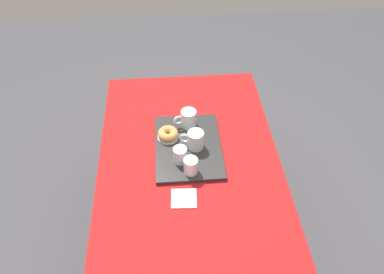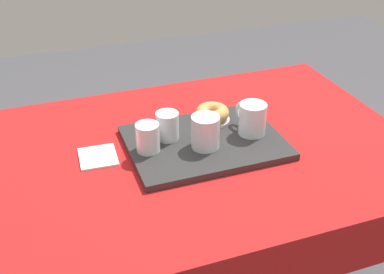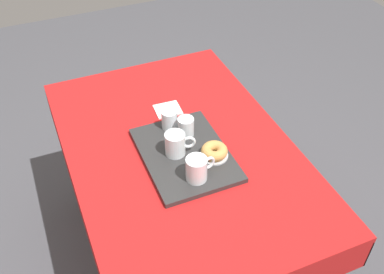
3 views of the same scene
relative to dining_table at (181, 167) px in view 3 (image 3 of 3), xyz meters
name	(u,v)px [view 3 (image 3 of 3)]	position (x,y,z in m)	size (l,w,h in m)	color
ground_plane	(183,256)	(0.00, 0.00, -0.66)	(6.00, 6.00, 0.00)	#47474C
dining_table	(181,167)	(0.00, 0.00, 0.00)	(1.35, 0.89, 0.77)	red
serving_tray	(186,154)	(-0.05, 0.00, 0.12)	(0.45, 0.33, 0.02)	#2D2D2D
tea_mug_left	(176,144)	(-0.04, 0.03, 0.18)	(0.08, 0.12, 0.10)	white
tea_mug_right	(197,169)	(-0.20, 0.01, 0.18)	(0.08, 0.12, 0.10)	white
water_glass_near	(169,120)	(0.12, 0.00, 0.17)	(0.07, 0.07, 0.08)	white
water_glass_far	(186,128)	(0.05, -0.04, 0.17)	(0.07, 0.07, 0.08)	white
donut_plate_left	(214,155)	(-0.12, -0.10, 0.14)	(0.11, 0.11, 0.01)	silver
sugar_donut_left	(214,151)	(-0.12, -0.10, 0.16)	(0.11, 0.11, 0.04)	tan
paper_napkin	(168,110)	(0.26, -0.04, 0.12)	(0.11, 0.11, 0.01)	white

